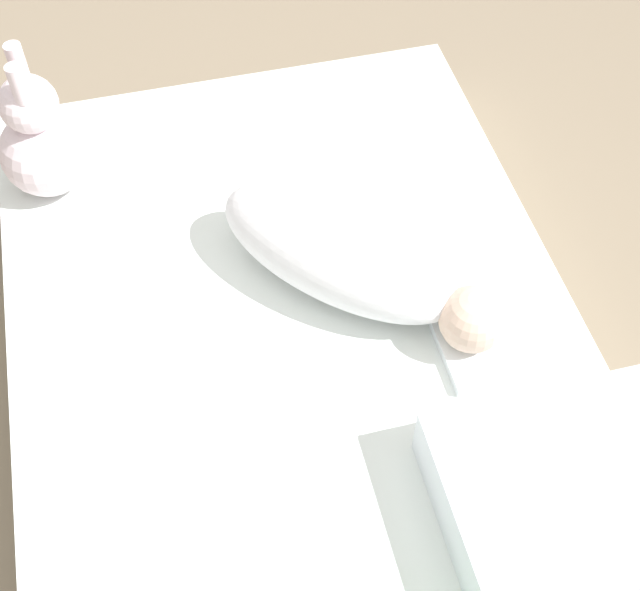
{
  "coord_description": "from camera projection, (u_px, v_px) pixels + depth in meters",
  "views": [
    {
      "loc": [
        0.86,
        -0.18,
        1.46
      ],
      "look_at": [
        -0.07,
        0.05,
        0.19
      ],
      "focal_mm": 50.0,
      "sensor_mm": 36.0,
      "label": 1
    }
  ],
  "objects": [
    {
      "name": "ground_plane",
      "position": [
        303.0,
        390.0,
        1.69
      ],
      "size": [
        12.0,
        12.0,
        0.0
      ],
      "primitive_type": "plane",
      "color": "#7A6B56"
    },
    {
      "name": "bed_mattress",
      "position": [
        303.0,
        370.0,
        1.64
      ],
      "size": [
        1.53,
        1.02,
        0.14
      ],
      "color": "white",
      "rests_on": "ground_plane"
    },
    {
      "name": "burp_cloth",
      "position": [
        476.0,
        331.0,
        1.59
      ],
      "size": [
        0.23,
        0.15,
        0.02
      ],
      "color": "white",
      "rests_on": "bed_mattress"
    },
    {
      "name": "swaddled_baby",
      "position": [
        350.0,
        257.0,
        1.6
      ],
      "size": [
        0.5,
        0.49,
        0.16
      ],
      "rotation": [
        0.0,
        0.0,
        0.76
      ],
      "color": "white",
      "rests_on": "bed_mattress"
    },
    {
      "name": "pillow",
      "position": [
        567.0,
        498.0,
        1.35
      ],
      "size": [
        0.33,
        0.38,
        0.11
      ],
      "color": "white",
      "rests_on": "bed_mattress"
    },
    {
      "name": "bunny_plush",
      "position": [
        41.0,
        142.0,
        1.73
      ],
      "size": [
        0.17,
        0.17,
        0.32
      ],
      "color": "silver",
      "rests_on": "bed_mattress"
    }
  ]
}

